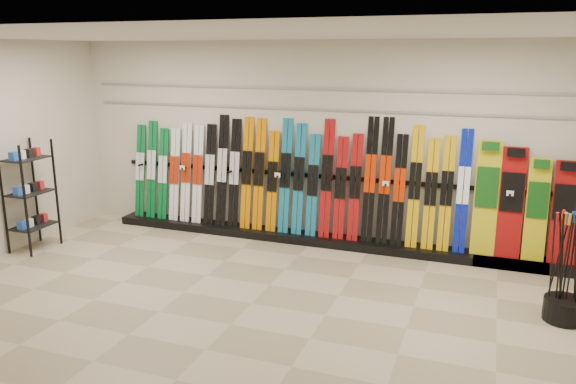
% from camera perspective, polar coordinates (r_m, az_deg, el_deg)
% --- Properties ---
extents(floor, '(8.00, 8.00, 0.00)m').
position_cam_1_polar(floor, '(6.63, -3.73, -11.21)').
color(floor, gray).
rests_on(floor, ground).
extents(back_wall, '(8.00, 0.00, 8.00)m').
position_cam_1_polar(back_wall, '(8.44, 2.98, 5.00)').
color(back_wall, beige).
rests_on(back_wall, floor).
extents(ceiling, '(8.00, 8.00, 0.00)m').
position_cam_1_polar(ceiling, '(6.00, -4.20, 15.70)').
color(ceiling, silver).
rests_on(ceiling, back_wall).
extents(ski_rack_base, '(8.00, 0.40, 0.12)m').
position_cam_1_polar(ski_rack_base, '(8.52, 3.86, -4.91)').
color(ski_rack_base, black).
rests_on(ski_rack_base, floor).
extents(skis, '(5.37, 0.30, 1.82)m').
position_cam_1_polar(skis, '(8.55, -0.05, 1.30)').
color(skis, '#076429').
rests_on(skis, ski_rack_base).
extents(snowboards, '(1.59, 0.24, 1.55)m').
position_cam_1_polar(snowboards, '(8.09, 23.82, -1.32)').
color(snowboards, gold).
rests_on(snowboards, ski_rack_base).
extents(accessory_rack, '(0.40, 0.60, 1.60)m').
position_cam_1_polar(accessory_rack, '(8.93, -24.71, -0.37)').
color(accessory_rack, black).
rests_on(accessory_rack, floor).
extents(pole_bin, '(0.43, 0.43, 0.25)m').
position_cam_1_polar(pole_bin, '(6.85, 26.25, -10.67)').
color(pole_bin, black).
rests_on(pole_bin, floor).
extents(ski_poles, '(0.43, 0.36, 1.18)m').
position_cam_1_polar(ski_poles, '(6.69, 26.42, -6.81)').
color(ski_poles, black).
rests_on(ski_poles, pole_bin).
extents(slatwall_rail_0, '(7.60, 0.02, 0.03)m').
position_cam_1_polar(slatwall_rail_0, '(8.36, 2.98, 8.37)').
color(slatwall_rail_0, gray).
rests_on(slatwall_rail_0, back_wall).
extents(slatwall_rail_1, '(7.60, 0.02, 0.03)m').
position_cam_1_polar(slatwall_rail_1, '(8.34, 3.00, 10.42)').
color(slatwall_rail_1, gray).
rests_on(slatwall_rail_1, back_wall).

